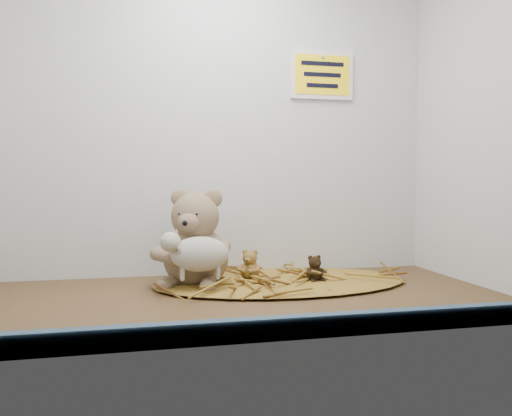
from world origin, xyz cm
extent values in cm
cube|color=#3F2D15|center=(0.00, 0.00, 0.00)|extent=(120.00, 60.00, 0.40)
cube|color=silver|center=(0.00, 30.00, 45.00)|extent=(120.00, 0.40, 90.00)
cube|color=silver|center=(60.00, 0.00, 45.00)|extent=(0.40, 60.00, 90.00)
cube|color=#3A5470|center=(0.00, -28.80, 1.80)|extent=(119.28, 2.20, 3.60)
ellipsoid|color=olive|center=(14.11, 13.13, 0.61)|extent=(63.24, 36.72, 1.22)
cube|color=yellow|center=(30.00, 29.40, 55.00)|extent=(16.00, 1.20, 11.00)
camera|label=1|loc=(-18.43, -104.63, 25.11)|focal=35.00mm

